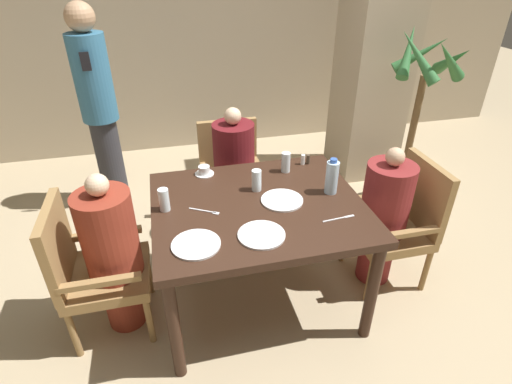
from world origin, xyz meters
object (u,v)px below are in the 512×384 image
object	(u,v)px
diner_in_right_chair	(383,216)
standing_host	(99,106)
chair_left_side	(91,266)
plate_dessert_center	(196,244)
glass_tall_mid	(164,200)
glass_tall_far	(257,180)
plate_main_left	(261,235)
diner_in_far_chair	(234,173)
water_bottle	(332,177)
chair_far_side	(232,174)
chair_right_side	(400,220)
plate_main_right	(282,200)
potted_palm	(407,155)
glass_tall_near	(286,162)
teacup_with_saucer	(204,171)
diner_in_left_chair	(113,253)

from	to	relation	value
diner_in_right_chair	standing_host	size ratio (longest dim) A/B	0.59
chair_left_side	plate_dessert_center	bearing A→B (deg)	-27.07
glass_tall_mid	glass_tall_far	xyz separation A→B (m)	(0.58, 0.10, 0.00)
plate_dessert_center	plate_main_left	bearing A→B (deg)	-0.10
diner_in_far_chair	plate_main_left	xyz separation A→B (m)	(-0.06, -1.10, 0.21)
plate_main_left	water_bottle	distance (m)	0.64
chair_far_side	chair_right_side	bearing A→B (deg)	-42.12
plate_main_left	plate_main_right	world-z (taller)	same
plate_dessert_center	glass_tall_mid	size ratio (longest dim) A/B	1.84
plate_main_left	plate_main_right	size ratio (longest dim) A/B	1.00
chair_far_side	potted_palm	xyz separation A→B (m)	(1.60, -0.07, 0.03)
water_bottle	chair_left_side	bearing A→B (deg)	-179.15
chair_left_side	standing_host	distance (m)	1.61
plate_main_left	glass_tall_near	distance (m)	0.75
standing_host	plate_main_right	xyz separation A→B (m)	(1.17, -1.54, -0.17)
chair_right_side	teacup_with_saucer	xyz separation A→B (m)	(-1.29, 0.44, 0.31)
chair_far_side	plate_main_left	bearing A→B (deg)	-92.71
plate_dessert_center	glass_tall_near	size ratio (longest dim) A/B	1.84
chair_right_side	glass_tall_mid	bearing A→B (deg)	177.71
diner_in_far_chair	standing_host	world-z (taller)	standing_host
chair_left_side	potted_palm	xyz separation A→B (m)	(2.62, 0.86, 0.03)
plate_main_right	chair_right_side	bearing A→B (deg)	0.43
diner_in_far_chair	glass_tall_near	xyz separation A→B (m)	(0.28, -0.43, 0.27)
chair_left_side	glass_tall_mid	bearing A→B (deg)	7.59
chair_right_side	plate_main_right	world-z (taller)	chair_right_side
diner_in_left_chair	water_bottle	xyz separation A→B (m)	(1.36, 0.02, 0.33)
teacup_with_saucer	diner_in_left_chair	bearing A→B (deg)	-143.96
chair_right_side	teacup_with_saucer	world-z (taller)	chair_right_side
plate_main_left	glass_tall_mid	xyz separation A→B (m)	(-0.49, 0.38, 0.06)
standing_host	glass_tall_near	world-z (taller)	standing_host
chair_left_side	diner_in_right_chair	size ratio (longest dim) A/B	0.87
chair_left_side	plate_dessert_center	world-z (taller)	chair_left_side
chair_left_side	chair_right_side	xyz separation A→B (m)	(2.04, 0.00, 0.00)
diner_in_left_chair	water_bottle	size ratio (longest dim) A/B	4.63
chair_far_side	plate_dessert_center	bearing A→B (deg)	-108.33
plate_main_left	plate_dessert_center	xyz separation A→B (m)	(-0.35, 0.00, 0.00)
chair_far_side	diner_in_right_chair	size ratio (longest dim) A/B	0.87
chair_left_side	plate_main_left	xyz separation A→B (m)	(0.96, -0.31, 0.29)
diner_in_left_chair	standing_host	xyz separation A→B (m)	(-0.14, 1.54, 0.39)
glass_tall_mid	diner_in_right_chair	bearing A→B (deg)	-2.52
chair_far_side	diner_in_far_chair	world-z (taller)	diner_in_far_chair
plate_main_left	chair_right_side	bearing A→B (deg)	16.18
plate_main_right	teacup_with_saucer	bearing A→B (deg)	132.86
diner_in_right_chair	teacup_with_saucer	world-z (taller)	diner_in_right_chair
diner_in_far_chair	chair_right_side	distance (m)	1.29
chair_right_side	plate_main_right	size ratio (longest dim) A/B	3.52
plate_dessert_center	teacup_with_saucer	xyz separation A→B (m)	(0.14, 0.76, 0.02)
plate_main_right	plate_dessert_center	world-z (taller)	same
plate_main_right	water_bottle	size ratio (longest dim) A/B	1.10
plate_dessert_center	water_bottle	size ratio (longest dim) A/B	1.10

